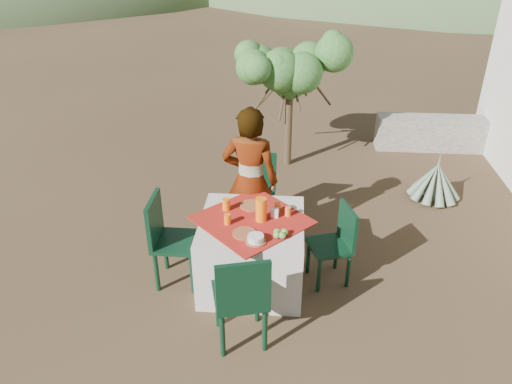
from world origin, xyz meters
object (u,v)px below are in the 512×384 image
Objects in this scene: shrub_tree at (294,75)px; juice_pitcher at (261,209)px; chair_right at (336,241)px; chair_left at (168,236)px; person at (250,181)px; table at (252,251)px; agave at (435,182)px; chair_far at (258,187)px; chair_near at (241,297)px.

shrub_tree is 7.20× the size of juice_pitcher.
shrub_tree is at bearing 171.51° from chair_right.
person reaches higher than chair_left.
juice_pitcher reaches higher than table.
juice_pitcher is (-0.76, -0.12, 0.41)m from chair_right.
agave is at bearing 40.17° from table.
table is 0.86m from chair_left.
chair_right is 2.34m from agave.
table is at bearing -96.97° from shrub_tree.
shrub_tree is (0.38, 1.79, 0.87)m from chair_far.
chair_left is at bearing -103.43° from chair_right.
chair_far is at bearing -157.43° from chair_right.
chair_right is 0.50× the size of person.
chair_near reaches higher than table.
table is at bearing -105.48° from chair_near.
chair_far is 1.26× the size of agave.
chair_right is at bearing 157.75° from person.
chair_far is at bearing -102.09° from shrub_tree.
chair_right is 3.51× the size of juice_pitcher.
chair_right is (0.85, 0.11, 0.09)m from table.
agave is (1.94, -0.97, -1.14)m from shrub_tree.
chair_left is 1.00m from juice_pitcher.
chair_left is at bearing -60.15° from chair_near.
person is at bearing -138.45° from chair_right.
chair_right is (1.70, 0.15, -0.07)m from chair_left.
juice_pitcher is (-2.21, -1.95, 0.64)m from agave.
chair_near reaches higher than chair_right.
chair_far is 2.03m from shrub_tree.
chair_far is 3.78× the size of juice_pitcher.
person reaches higher than chair_right.
chair_right is (0.88, -1.01, -0.04)m from chair_far.
chair_near is 3.66m from agave.
chair_far is at bearing -104.25° from chair_near.
chair_right is at bearing -145.56° from chair_near.
person reaches higher than chair_far.
shrub_tree is at bearing 80.68° from chair_far.
chair_left reaches higher than chair_far.
table is 3.10m from shrub_tree.
table is 1.78× the size of agave.
chair_right is at bearing -128.31° from agave.
chair_left is 4.02× the size of juice_pitcher.
chair_near is at bearing -96.78° from juice_pitcher.
shrub_tree is at bearing -21.73° from chair_left.
juice_pitcher is at bearing -81.16° from chair_far.
juice_pitcher is (0.16, -0.65, 0.04)m from person.
person reaches higher than chair_near.
table is at bearing 176.42° from juice_pitcher.
chair_near is 0.56× the size of shrub_tree.
chair_right is 0.49× the size of shrub_tree.
shrub_tree reaches higher than table.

